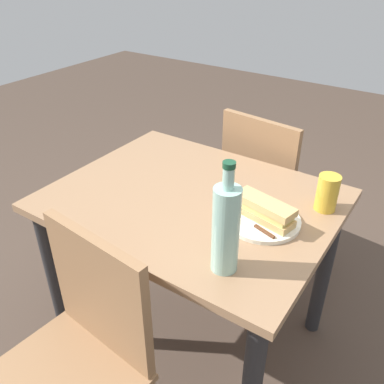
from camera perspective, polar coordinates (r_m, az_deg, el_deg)
ground_plane at (r=1.96m, az=-0.00°, el=-18.86°), size 8.00×8.00×0.00m
dining_table at (r=1.54m, az=-0.00°, el=-4.53°), size 0.99×0.79×0.72m
chair_far at (r=1.30m, az=-15.41°, el=-21.07°), size 0.44×0.44×0.86m
chair_near at (r=2.03m, az=10.26°, el=0.97°), size 0.45×0.45×0.86m
plate_near at (r=1.36m, az=9.86°, el=-3.84°), size 0.24×0.24×0.01m
baguette_sandwich_near at (r=1.34m, az=10.01°, el=-2.39°), size 0.22×0.11×0.07m
knife_near at (r=1.31m, az=8.79°, el=-4.66°), size 0.17×0.06×0.01m
water_bottle at (r=1.09m, az=4.72°, el=-5.02°), size 0.08×0.08×0.33m
beer_glass at (r=1.45m, az=18.26°, el=-0.11°), size 0.07×0.07×0.13m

